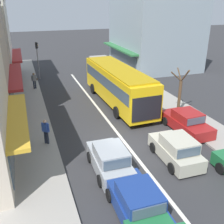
{
  "coord_description": "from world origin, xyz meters",
  "views": [
    {
      "loc": [
        -5.63,
        -13.51,
        8.47
      ],
      "look_at": [
        -0.06,
        2.53,
        1.2
      ],
      "focal_mm": 42.0,
      "sensor_mm": 36.0,
      "label": 1
    }
  ],
  "objects_px": {
    "hatchback_queue_gap_filler": "(110,160)",
    "street_tree_right": "(180,93)",
    "city_bus": "(118,83)",
    "pedestrian_browsing_midblock": "(46,130)",
    "traffic_light_downstreet": "(37,54)",
    "pedestrian_with_handbag_near": "(34,80)",
    "hatchback_behind_bus_near": "(176,150)",
    "parked_sedan_kerb_second": "(186,122)",
    "sedan_queue_far_back": "(138,204)"
  },
  "relations": [
    {
      "from": "hatchback_queue_gap_filler",
      "to": "street_tree_right",
      "type": "bearing_deg",
      "value": 35.85
    },
    {
      "from": "city_bus",
      "to": "pedestrian_browsing_midblock",
      "type": "xyz_separation_m",
      "value": [
        -6.75,
        -5.41,
        -0.81
      ]
    },
    {
      "from": "traffic_light_downstreet",
      "to": "pedestrian_with_handbag_near",
      "type": "height_order",
      "value": "traffic_light_downstreet"
    },
    {
      "from": "hatchback_behind_bus_near",
      "to": "city_bus",
      "type": "bearing_deg",
      "value": 89.95
    },
    {
      "from": "pedestrian_browsing_midblock",
      "to": "parked_sedan_kerb_second",
      "type": "bearing_deg",
      "value": -6.86
    },
    {
      "from": "pedestrian_browsing_midblock",
      "to": "hatchback_behind_bus_near",
      "type": "bearing_deg",
      "value": -31.59
    },
    {
      "from": "parked_sedan_kerb_second",
      "to": "pedestrian_browsing_midblock",
      "type": "distance_m",
      "value": 9.51
    },
    {
      "from": "parked_sedan_kerb_second",
      "to": "pedestrian_browsing_midblock",
      "type": "bearing_deg",
      "value": 173.14
    },
    {
      "from": "sedan_queue_far_back",
      "to": "pedestrian_browsing_midblock",
      "type": "relative_size",
      "value": 2.59
    },
    {
      "from": "traffic_light_downstreet",
      "to": "parked_sedan_kerb_second",
      "type": "bearing_deg",
      "value": -63.22
    },
    {
      "from": "parked_sedan_kerb_second",
      "to": "street_tree_right",
      "type": "xyz_separation_m",
      "value": [
        1.14,
        2.79,
        1.12
      ]
    },
    {
      "from": "city_bus",
      "to": "street_tree_right",
      "type": "bearing_deg",
      "value": -44.56
    },
    {
      "from": "city_bus",
      "to": "pedestrian_with_handbag_near",
      "type": "height_order",
      "value": "city_bus"
    },
    {
      "from": "street_tree_right",
      "to": "pedestrian_with_handbag_near",
      "type": "relative_size",
      "value": 2.32
    },
    {
      "from": "hatchback_behind_bus_near",
      "to": "pedestrian_with_handbag_near",
      "type": "distance_m",
      "value": 17.23
    },
    {
      "from": "city_bus",
      "to": "parked_sedan_kerb_second",
      "type": "xyz_separation_m",
      "value": [
        2.68,
        -6.55,
        -1.22
      ]
    },
    {
      "from": "traffic_light_downstreet",
      "to": "pedestrian_with_handbag_near",
      "type": "bearing_deg",
      "value": -101.53
    },
    {
      "from": "hatchback_behind_bus_near",
      "to": "pedestrian_browsing_midblock",
      "type": "xyz_separation_m",
      "value": [
        -6.74,
        4.15,
        0.36
      ]
    },
    {
      "from": "hatchback_behind_bus_near",
      "to": "pedestrian_with_handbag_near",
      "type": "relative_size",
      "value": 2.29
    },
    {
      "from": "parked_sedan_kerb_second",
      "to": "street_tree_right",
      "type": "bearing_deg",
      "value": 67.86
    },
    {
      "from": "street_tree_right",
      "to": "pedestrian_browsing_midblock",
      "type": "relative_size",
      "value": 2.32
    },
    {
      "from": "pedestrian_browsing_midblock",
      "to": "sedan_queue_far_back",
      "type": "bearing_deg",
      "value": -68.0
    },
    {
      "from": "city_bus",
      "to": "hatchback_queue_gap_filler",
      "type": "relative_size",
      "value": 2.93
    },
    {
      "from": "pedestrian_with_handbag_near",
      "to": "pedestrian_browsing_midblock",
      "type": "height_order",
      "value": "same"
    },
    {
      "from": "hatchback_queue_gap_filler",
      "to": "sedan_queue_far_back",
      "type": "relative_size",
      "value": 0.88
    },
    {
      "from": "city_bus",
      "to": "hatchback_behind_bus_near",
      "type": "bearing_deg",
      "value": -90.05
    },
    {
      "from": "pedestrian_with_handbag_near",
      "to": "city_bus",
      "type": "bearing_deg",
      "value": -43.62
    },
    {
      "from": "parked_sedan_kerb_second",
      "to": "street_tree_right",
      "type": "distance_m",
      "value": 3.22
    },
    {
      "from": "city_bus",
      "to": "traffic_light_downstreet",
      "type": "bearing_deg",
      "value": 119.48
    },
    {
      "from": "pedestrian_with_handbag_near",
      "to": "pedestrian_browsing_midblock",
      "type": "distance_m",
      "value": 11.75
    },
    {
      "from": "hatchback_behind_bus_near",
      "to": "parked_sedan_kerb_second",
      "type": "distance_m",
      "value": 4.04
    },
    {
      "from": "hatchback_behind_bus_near",
      "to": "pedestrian_with_handbag_near",
      "type": "height_order",
      "value": "pedestrian_with_handbag_near"
    },
    {
      "from": "city_bus",
      "to": "pedestrian_with_handbag_near",
      "type": "relative_size",
      "value": 6.7
    },
    {
      "from": "hatchback_behind_bus_near",
      "to": "hatchback_queue_gap_filler",
      "type": "xyz_separation_m",
      "value": [
        -3.87,
        0.24,
        0.0
      ]
    },
    {
      "from": "sedan_queue_far_back",
      "to": "hatchback_behind_bus_near",
      "type": "bearing_deg",
      "value": 40.17
    },
    {
      "from": "city_bus",
      "to": "street_tree_right",
      "type": "relative_size",
      "value": 2.89
    },
    {
      "from": "hatchback_queue_gap_filler",
      "to": "hatchback_behind_bus_near",
      "type": "bearing_deg",
      "value": -3.6
    },
    {
      "from": "parked_sedan_kerb_second",
      "to": "traffic_light_downstreet",
      "type": "relative_size",
      "value": 1.01
    },
    {
      "from": "hatchback_queue_gap_filler",
      "to": "pedestrian_browsing_midblock",
      "type": "distance_m",
      "value": 4.86
    },
    {
      "from": "hatchback_queue_gap_filler",
      "to": "traffic_light_downstreet",
      "type": "bearing_deg",
      "value": 95.69
    },
    {
      "from": "street_tree_right",
      "to": "sedan_queue_far_back",
      "type": "bearing_deg",
      "value": -130.2
    },
    {
      "from": "parked_sedan_kerb_second",
      "to": "traffic_light_downstreet",
      "type": "xyz_separation_m",
      "value": [
        -8.51,
        16.87,
        2.19
      ]
    },
    {
      "from": "hatchback_behind_bus_near",
      "to": "street_tree_right",
      "type": "xyz_separation_m",
      "value": [
        3.82,
        5.8,
        1.07
      ]
    },
    {
      "from": "hatchback_behind_bus_near",
      "to": "sedan_queue_far_back",
      "type": "relative_size",
      "value": 0.88
    },
    {
      "from": "hatchback_queue_gap_filler",
      "to": "pedestrian_browsing_midblock",
      "type": "relative_size",
      "value": 2.29
    },
    {
      "from": "pedestrian_browsing_midblock",
      "to": "street_tree_right",
      "type": "bearing_deg",
      "value": 8.92
    },
    {
      "from": "sedan_queue_far_back",
      "to": "street_tree_right",
      "type": "xyz_separation_m",
      "value": [
        7.6,
        9.0,
        1.12
      ]
    },
    {
      "from": "parked_sedan_kerb_second",
      "to": "sedan_queue_far_back",
      "type": "bearing_deg",
      "value": -136.19
    },
    {
      "from": "street_tree_right",
      "to": "pedestrian_with_handbag_near",
      "type": "distance_m",
      "value": 14.56
    },
    {
      "from": "hatchback_behind_bus_near",
      "to": "pedestrian_browsing_midblock",
      "type": "height_order",
      "value": "pedestrian_browsing_midblock"
    }
  ]
}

